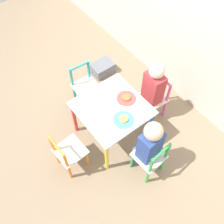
{
  "coord_description": "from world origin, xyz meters",
  "views": [
    {
      "loc": [
        1.11,
        -0.86,
        2.5
      ],
      "look_at": [
        0.0,
        0.0,
        0.42
      ],
      "focal_mm": 42.0,
      "sensor_mm": 36.0,
      "label": 1
    }
  ],
  "objects_px": {
    "kids_table": "(112,112)",
    "chair_teal": "(85,87)",
    "chair_green": "(151,158)",
    "chair_orange": "(69,153)",
    "storage_bin": "(102,68)",
    "child_back": "(152,88)",
    "child_right": "(149,143)",
    "chair_pink": "(154,98)",
    "plate_right": "(124,119)",
    "plate_back": "(126,98)"
  },
  "relations": [
    {
      "from": "kids_table",
      "to": "chair_teal",
      "type": "height_order",
      "value": "chair_teal"
    },
    {
      "from": "kids_table",
      "to": "chair_green",
      "type": "bearing_deg",
      "value": 4.0
    },
    {
      "from": "chair_orange",
      "to": "storage_bin",
      "type": "xyz_separation_m",
      "value": [
        -0.83,
        1.0,
        -0.19
      ]
    },
    {
      "from": "kids_table",
      "to": "child_back",
      "type": "bearing_deg",
      "value": 85.34
    },
    {
      "from": "chair_green",
      "to": "child_back",
      "type": "bearing_deg",
      "value": -135.41
    },
    {
      "from": "chair_orange",
      "to": "storage_bin",
      "type": "height_order",
      "value": "chair_orange"
    },
    {
      "from": "chair_orange",
      "to": "child_right",
      "type": "bearing_deg",
      "value": -131.32
    },
    {
      "from": "chair_pink",
      "to": "child_back",
      "type": "xyz_separation_m",
      "value": [
        -0.0,
        -0.06,
        0.21
      ]
    },
    {
      "from": "child_right",
      "to": "plate_right",
      "type": "xyz_separation_m",
      "value": [
        -0.31,
        -0.03,
        0.04
      ]
    },
    {
      "from": "plate_right",
      "to": "plate_back",
      "type": "distance_m",
      "value": 0.24
    },
    {
      "from": "plate_back",
      "to": "chair_teal",
      "type": "bearing_deg",
      "value": -166.09
    },
    {
      "from": "chair_green",
      "to": "plate_back",
      "type": "distance_m",
      "value": 0.61
    },
    {
      "from": "kids_table",
      "to": "child_back",
      "type": "relative_size",
      "value": 0.79
    },
    {
      "from": "chair_green",
      "to": "storage_bin",
      "type": "xyz_separation_m",
      "value": [
        -1.33,
        0.42,
        -0.19
      ]
    },
    {
      "from": "chair_teal",
      "to": "child_back",
      "type": "relative_size",
      "value": 0.66
    },
    {
      "from": "chair_teal",
      "to": "chair_green",
      "type": "bearing_deg",
      "value": -85.92
    },
    {
      "from": "chair_teal",
      "to": "storage_bin",
      "type": "xyz_separation_m",
      "value": [
        -0.26,
        0.42,
        -0.19
      ]
    },
    {
      "from": "chair_green",
      "to": "plate_back",
      "type": "height_order",
      "value": "plate_back"
    },
    {
      "from": "kids_table",
      "to": "child_right",
      "type": "xyz_separation_m",
      "value": [
        0.48,
        0.03,
        0.04
      ]
    },
    {
      "from": "chair_teal",
      "to": "plate_back",
      "type": "xyz_separation_m",
      "value": [
        0.54,
        0.13,
        0.25
      ]
    },
    {
      "from": "child_back",
      "to": "plate_right",
      "type": "xyz_separation_m",
      "value": [
        0.13,
        -0.48,
        0.04
      ]
    },
    {
      "from": "kids_table",
      "to": "plate_right",
      "type": "relative_size",
      "value": 3.25
    },
    {
      "from": "chair_pink",
      "to": "chair_teal",
      "type": "relative_size",
      "value": 1.0
    },
    {
      "from": "kids_table",
      "to": "storage_bin",
      "type": "distance_m",
      "value": 0.98
    },
    {
      "from": "kids_table",
      "to": "chair_pink",
      "type": "xyz_separation_m",
      "value": [
        0.04,
        0.54,
        -0.17
      ]
    },
    {
      "from": "chair_green",
      "to": "chair_pink",
      "type": "relative_size",
      "value": 1.0
    },
    {
      "from": "chair_orange",
      "to": "child_right",
      "type": "xyz_separation_m",
      "value": [
        0.45,
        0.57,
        0.21
      ]
    },
    {
      "from": "chair_pink",
      "to": "kids_table",
      "type": "bearing_deg",
      "value": -90.0
    },
    {
      "from": "kids_table",
      "to": "child_right",
      "type": "distance_m",
      "value": 0.48
    },
    {
      "from": "chair_teal",
      "to": "storage_bin",
      "type": "relative_size",
      "value": 1.92
    },
    {
      "from": "kids_table",
      "to": "child_right",
      "type": "relative_size",
      "value": 0.8
    },
    {
      "from": "chair_pink",
      "to": "plate_back",
      "type": "height_order",
      "value": "plate_back"
    },
    {
      "from": "chair_pink",
      "to": "child_back",
      "type": "height_order",
      "value": "child_back"
    },
    {
      "from": "chair_green",
      "to": "child_right",
      "type": "xyz_separation_m",
      "value": [
        -0.06,
        -0.0,
        0.21
      ]
    },
    {
      "from": "chair_green",
      "to": "chair_teal",
      "type": "xyz_separation_m",
      "value": [
        -1.08,
        0.0,
        0.0
      ]
    },
    {
      "from": "chair_orange",
      "to": "child_right",
      "type": "relative_size",
      "value": 0.67
    },
    {
      "from": "storage_bin",
      "to": "plate_right",
      "type": "bearing_deg",
      "value": -25.44
    },
    {
      "from": "kids_table",
      "to": "chair_pink",
      "type": "bearing_deg",
      "value": 85.34
    },
    {
      "from": "chair_green",
      "to": "plate_back",
      "type": "relative_size",
      "value": 2.82
    },
    {
      "from": "child_right",
      "to": "storage_bin",
      "type": "height_order",
      "value": "child_right"
    },
    {
      "from": "child_back",
      "to": "plate_right",
      "type": "bearing_deg",
      "value": -69.75
    },
    {
      "from": "child_back",
      "to": "plate_right",
      "type": "relative_size",
      "value": 4.13
    },
    {
      "from": "chair_pink",
      "to": "plate_right",
      "type": "distance_m",
      "value": 0.61
    },
    {
      "from": "child_right",
      "to": "child_back",
      "type": "xyz_separation_m",
      "value": [
        -0.44,
        0.44,
        -0.0
      ]
    },
    {
      "from": "chair_orange",
      "to": "plate_right",
      "type": "relative_size",
      "value": 2.74
    },
    {
      "from": "chair_green",
      "to": "child_right",
      "type": "relative_size",
      "value": 0.67
    },
    {
      "from": "chair_orange",
      "to": "chair_green",
      "type": "bearing_deg",
      "value": -134.64
    },
    {
      "from": "child_back",
      "to": "plate_back",
      "type": "relative_size",
      "value": 4.24
    },
    {
      "from": "child_right",
      "to": "plate_back",
      "type": "xyz_separation_m",
      "value": [
        -0.48,
        0.14,
        0.04
      ]
    },
    {
      "from": "chair_teal",
      "to": "plate_right",
      "type": "relative_size",
      "value": 2.74
    }
  ]
}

